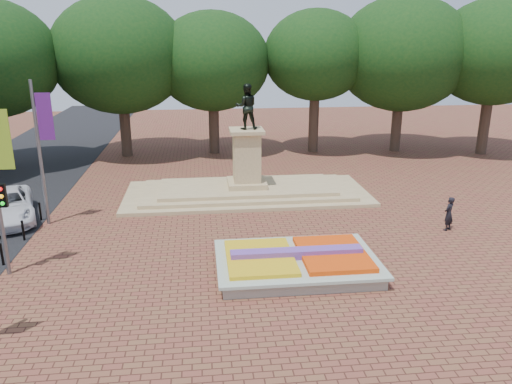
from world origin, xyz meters
TOP-DOWN VIEW (x-y plane):
  - ground at (0.00, 0.00)m, footprint 90.00×90.00m
  - flower_bed at (1.03, -2.00)m, footprint 6.30×4.30m
  - monument at (0.00, 8.00)m, footprint 14.00×6.00m
  - tree_row_back at (2.33, 18.00)m, footprint 44.80×8.80m
  - van at (-12.40, 5.22)m, footprint 4.26×6.08m
  - pedestrian at (9.00, 1.45)m, footprint 0.72×0.68m

SIDE VIEW (x-z plane):
  - ground at x=0.00m, z-range 0.00..0.00m
  - flower_bed at x=1.03m, z-range -0.08..0.83m
  - van at x=-12.40m, z-range 0.00..1.54m
  - pedestrian at x=9.00m, z-range 0.00..1.65m
  - monument at x=0.00m, z-range -2.32..4.09m
  - tree_row_back at x=2.33m, z-range 1.46..11.89m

